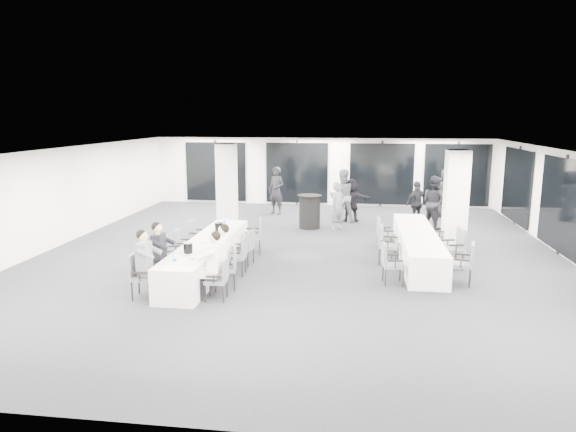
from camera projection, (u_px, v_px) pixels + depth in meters
The scene contains 42 objects.
room at pixel (335, 198), 14.60m from camera, with size 14.04×16.04×2.84m.
column_left at pixel (227, 186), 17.11m from camera, with size 0.60×0.60×2.80m, color silver.
column_right at pixel (456, 201), 14.06m from camera, with size 0.60×0.60×2.80m, color silver.
banquet_table_main at pixel (208, 256), 12.39m from camera, with size 0.90×5.00×0.75m, color white.
banquet_table_side at pixel (417, 246), 13.32m from camera, with size 0.90×5.00×0.75m, color white.
cocktail_table at pixel (310, 211), 17.09m from camera, with size 0.80×0.80×1.11m.
chair_main_left_near at pixel (140, 273), 10.52m from camera, with size 0.50×0.55×0.93m.
chair_main_left_second at pixel (155, 264), 11.29m from camera, with size 0.45×0.50×0.86m.
chair_main_left_mid at pixel (171, 252), 12.26m from camera, with size 0.54×0.57×0.89m.
chair_main_left_fourth at pixel (182, 244), 13.03m from camera, with size 0.48×0.52×0.87m.
chair_main_left_far at pixel (196, 234), 14.12m from camera, with size 0.49×0.54×0.88m.
chair_main_right_near at pixel (220, 277), 10.39m from camera, with size 0.45×0.50×0.86m.
chair_main_right_second at pixel (229, 265), 11.08m from camera, with size 0.58×0.60×0.95m.
chair_main_right_mid at pixel (239, 253), 12.06m from camera, with size 0.46×0.52×0.90m.
chair_main_right_fourth at pixel (247, 245), 12.88m from camera, with size 0.52×0.56×0.89m.
chair_main_right_far at pixel (255, 233), 13.94m from camera, with size 0.57×0.61×0.97m.
chair_side_left_near at pixel (390, 261), 11.40m from camera, with size 0.51×0.55×0.92m.
chair_side_left_mid at pixel (386, 242), 12.98m from camera, with size 0.58×0.61×0.98m.
chair_side_left_far at pixel (383, 232), 14.29m from camera, with size 0.51×0.55×0.91m.
chair_side_right_near at pixel (466, 261), 11.36m from camera, with size 0.58×0.60×0.95m.
chair_side_right_mid at pixel (455, 246), 12.58m from camera, with size 0.59×0.63×0.99m.
chair_side_right_far at pixel (443, 233), 14.27m from camera, with size 0.54×0.57×0.88m.
seated_guest_a at pixel (147, 260), 10.45m from camera, with size 0.50×0.38×1.44m.
seated_guest_b at pixel (161, 250), 11.21m from camera, with size 0.50×0.38×1.44m.
seated_guest_c at pixel (212, 261), 10.35m from camera, with size 0.50×0.38×1.44m.
seated_guest_d at pixel (221, 252), 11.02m from camera, with size 0.50×0.38×1.44m.
standing_guest_a at pixel (338, 203), 16.83m from camera, with size 0.65×0.52×1.78m, color slate.
standing_guest_b at pixel (342, 192), 17.95m from camera, with size 1.02×0.62×2.12m, color slate.
standing_guest_d at pixel (417, 200), 17.53m from camera, with size 1.01×0.57×1.72m, color black.
standing_guest_e at pixel (447, 190), 18.78m from camera, with size 0.99×0.60×2.05m, color black.
standing_guest_f at pixel (351, 197), 18.12m from camera, with size 1.60×0.62×1.75m, color black.
standing_guest_g at pixel (276, 187), 19.47m from camera, with size 0.75×0.60×2.05m, color black.
standing_guest_h at pixel (434, 199), 16.92m from camera, with size 0.97×0.59×2.01m, color black.
ice_bucket_near at pixel (188, 248), 11.19m from camera, with size 0.20×0.20×0.23m, color black.
ice_bucket_far at pixel (219, 227), 13.24m from camera, with size 0.21×0.21×0.24m, color black.
water_bottle_a at pixel (175, 259), 10.36m from camera, with size 0.07×0.07×0.22m, color silver.
water_bottle_b at pixel (222, 232), 12.77m from camera, with size 0.06×0.06×0.20m, color silver.
water_bottle_c at pixel (224, 221), 14.05m from camera, with size 0.07×0.07×0.21m, color silver.
plate_a at pixel (187, 256), 10.93m from camera, with size 0.21×0.21×0.03m.
plate_b at pixel (192, 259), 10.69m from camera, with size 0.22×0.22×0.03m.
plate_c at pixel (203, 243), 12.07m from camera, with size 0.18×0.18×0.03m.
wine_glass at pixel (190, 258), 10.20m from camera, with size 0.08×0.08×0.22m.
Camera 1 is at (1.49, -13.37, 3.70)m, focal length 32.00 mm.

